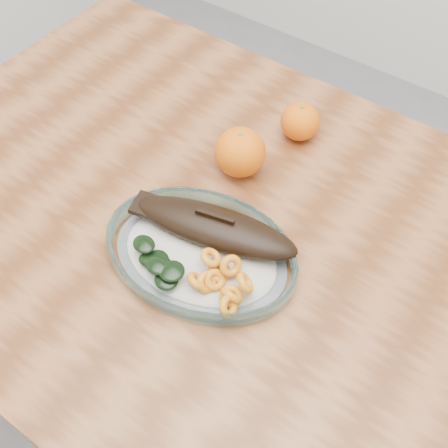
# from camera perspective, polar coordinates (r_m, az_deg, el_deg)

# --- Properties ---
(ground) EXTENTS (3.00, 3.00, 0.00)m
(ground) POSITION_cam_1_polar(r_m,az_deg,el_deg) (1.54, -0.02, -17.44)
(ground) COLOR slate
(ground) RESTS_ON ground
(dining_table) EXTENTS (1.20, 0.80, 0.75)m
(dining_table) POSITION_cam_1_polar(r_m,az_deg,el_deg) (0.95, -0.03, -3.80)
(dining_table) COLOR brown
(dining_table) RESTS_ON ground
(plated_meal) EXTENTS (0.61, 0.61, 0.08)m
(plated_meal) POSITION_cam_1_polar(r_m,az_deg,el_deg) (0.82, -2.33, -2.65)
(plated_meal) COLOR white
(plated_meal) RESTS_ON dining_table
(orange_left) EXTENTS (0.07, 0.07, 0.07)m
(orange_left) POSITION_cam_1_polar(r_m,az_deg,el_deg) (0.99, 7.74, 10.27)
(orange_left) COLOR #FF5B05
(orange_left) RESTS_ON dining_table
(orange_right) EXTENTS (0.08, 0.08, 0.08)m
(orange_right) POSITION_cam_1_polar(r_m,az_deg,el_deg) (0.92, 1.63, 7.30)
(orange_right) COLOR #FF5B05
(orange_right) RESTS_ON dining_table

